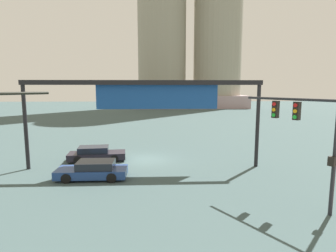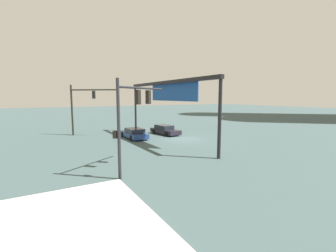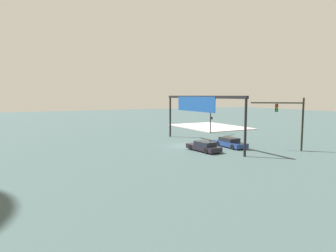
% 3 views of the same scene
% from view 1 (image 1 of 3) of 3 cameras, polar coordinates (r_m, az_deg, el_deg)
% --- Properties ---
extents(ground_plane, '(198.23, 198.23, 0.00)m').
position_cam_1_polar(ground_plane, '(23.84, -4.69, -6.90)').
color(ground_plane, '#3A4E4E').
extents(traffic_signal_opposite_side, '(2.88, 4.66, 5.99)m').
position_cam_1_polar(traffic_signal_opposite_side, '(15.57, 26.75, -0.28)').
color(traffic_signal_opposite_side, '#222227').
rests_on(traffic_signal_opposite_side, ground).
extents(overhead_sign_gantry, '(17.79, 0.43, 6.63)m').
position_cam_1_polar(overhead_sign_gantry, '(20.74, -4.19, 6.12)').
color(overhead_sign_gantry, black).
rests_on(overhead_sign_gantry, ground).
extents(highrise_twin_tower, '(33.38, 16.44, 64.20)m').
position_cam_1_polar(highrise_twin_tower, '(90.24, 4.62, 24.31)').
color(highrise_twin_tower, '#A6898D').
rests_on(highrise_twin_tower, ground).
extents(sedan_car_approaching, '(4.83, 2.27, 1.21)m').
position_cam_1_polar(sedan_car_approaching, '(24.08, -14.56, -5.58)').
color(sedan_car_approaching, black).
rests_on(sedan_car_approaching, ground).
extents(sedan_car_waiting_far, '(4.65, 1.99, 1.21)m').
position_cam_1_polar(sedan_car_waiting_far, '(19.53, -15.16, -8.77)').
color(sedan_car_waiting_far, navy).
rests_on(sedan_car_waiting_far, ground).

